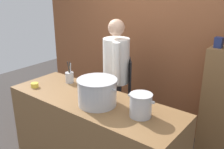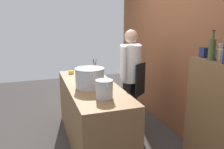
{
  "view_description": "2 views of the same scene",
  "coord_description": "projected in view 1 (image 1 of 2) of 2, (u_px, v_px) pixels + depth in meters",
  "views": [
    {
      "loc": [
        1.7,
        -1.82,
        2.07
      ],
      "look_at": [
        0.02,
        0.32,
        1.1
      ],
      "focal_mm": 41.06,
      "sensor_mm": 36.0,
      "label": 1
    },
    {
      "loc": [
        3.15,
        -0.75,
        1.85
      ],
      "look_at": [
        0.13,
        0.27,
        1.06
      ],
      "focal_mm": 37.5,
      "sensor_mm": 36.0,
      "label": 2
    }
  ],
  "objects": [
    {
      "name": "butter_jar",
      "position": [
        35.0,
        85.0,
        3.05
      ],
      "size": [
        0.09,
        0.09,
        0.05
      ],
      "primitive_type": "cylinder",
      "color": "yellow",
      "rests_on": "prep_counter"
    },
    {
      "name": "prep_counter",
      "position": [
        93.0,
        136.0,
        2.88
      ],
      "size": [
        2.02,
        0.7,
        0.9
      ],
      "primitive_type": "cube",
      "color": "brown",
      "rests_on": "ground_plane"
    },
    {
      "name": "brick_back_panel",
      "position": [
        159.0,
        27.0,
        3.56
      ],
      "size": [
        4.4,
        0.1,
        3.0
      ],
      "primitive_type": "cube",
      "color": "brown",
      "rests_on": "ground_plane"
    },
    {
      "name": "chef",
      "position": [
        116.0,
        73.0,
        3.34
      ],
      "size": [
        0.42,
        0.45,
        1.66
      ],
      "rotation": [
        0.0,
        0.0,
        2.23
      ],
      "color": "black",
      "rests_on": "ground_plane"
    },
    {
      "name": "stockpot_large",
      "position": [
        97.0,
        92.0,
        2.58
      ],
      "size": [
        0.46,
        0.41,
        0.27
      ],
      "color": "#B7BABF",
      "rests_on": "prep_counter"
    },
    {
      "name": "spice_tin_navy",
      "position": [
        219.0,
        42.0,
        2.89
      ],
      "size": [
        0.09,
        0.09,
        0.12
      ],
      "primitive_type": "cube",
      "color": "navy",
      "rests_on": "bar_cabinet"
    },
    {
      "name": "utensil_crock",
      "position": [
        70.0,
        77.0,
        3.18
      ],
      "size": [
        0.1,
        0.1,
        0.28
      ],
      "color": "#B7BABF",
      "rests_on": "prep_counter"
    },
    {
      "name": "stockpot_small",
      "position": [
        141.0,
        105.0,
        2.36
      ],
      "size": [
        0.28,
        0.21,
        0.22
      ],
      "color": "#B7BABF",
      "rests_on": "prep_counter"
    }
  ]
}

